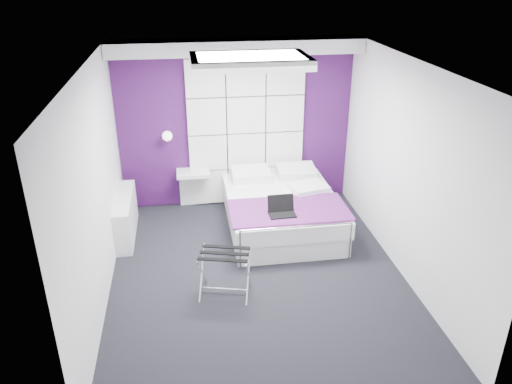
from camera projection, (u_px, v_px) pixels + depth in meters
floor at (258, 276)px, 6.25m from camera, size 4.40×4.40×0.00m
ceiling at (258, 66)px, 5.15m from camera, size 4.40×4.40×0.00m
wall_back at (236, 124)px, 7.67m from camera, size 3.60×0.00×3.60m
wall_left at (95, 191)px, 5.45m from camera, size 0.00×4.40×4.40m
wall_right at (407, 172)px, 5.94m from camera, size 0.00×4.40×4.40m
accent_wall at (236, 124)px, 7.66m from camera, size 3.58×0.02×2.58m
soffit at (237, 46)px, 6.94m from camera, size 3.58×0.50×0.20m
headboard at (246, 133)px, 7.69m from camera, size 1.80×0.08×2.30m
skylight at (250, 60)px, 5.71m from camera, size 1.36×0.86×0.12m
wall_lamp at (167, 135)px, 7.44m from camera, size 0.15×0.15×0.15m
radiator at (126, 216)px, 7.06m from camera, size 0.22×1.20×0.60m
bed at (281, 210)px, 7.25m from camera, size 1.60×1.93×0.68m
nightstand at (193, 173)px, 7.71m from camera, size 0.50×0.39×0.06m
luggage_rack at (225, 273)px, 5.80m from camera, size 0.57×0.42×0.56m
laptop at (281, 209)px, 6.58m from camera, size 0.35×0.25×0.25m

